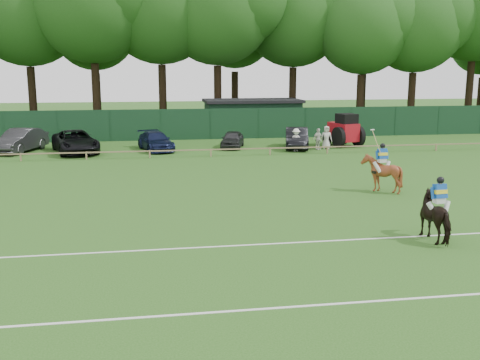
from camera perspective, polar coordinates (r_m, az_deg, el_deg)
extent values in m
plane|color=#1E4C14|center=(19.64, -0.03, -5.76)|extent=(160.00, 160.00, 0.00)
imported|color=black|center=(20.20, 19.46, -3.53)|extent=(1.09, 2.02, 1.64)
imported|color=brown|center=(27.25, 14.16, 0.67)|extent=(1.57, 1.73, 1.78)
imported|color=#2A2B2D|center=(41.96, -21.40, 3.77)|extent=(3.17, 5.18, 1.61)
imported|color=black|center=(40.22, -16.37, 3.75)|extent=(4.02, 6.05, 1.54)
imported|color=#12193B|center=(40.22, -8.55, 3.91)|extent=(2.87, 4.79, 1.30)
imported|color=#2E2E31|center=(41.10, -0.78, 4.15)|extent=(2.38, 3.88, 1.23)
imported|color=black|center=(41.09, 5.78, 4.27)|extent=(2.56, 4.74, 1.48)
imported|color=white|center=(39.55, 5.72, 4.07)|extent=(1.10, 0.73, 1.59)
imported|color=silver|center=(40.49, 7.92, 4.15)|extent=(0.97, 0.75, 1.53)
imported|color=silver|center=(41.00, 8.77, 4.30)|extent=(0.87, 0.63, 1.66)
cube|color=silver|center=(20.07, 19.57, -1.95)|extent=(0.39, 0.30, 0.18)
cube|color=#174CAB|center=(20.00, 19.63, -1.06)|extent=(0.43, 0.35, 0.51)
cube|color=yellow|center=(20.01, 19.62, -1.12)|extent=(0.46, 0.33, 0.18)
sphere|color=black|center=(19.93, 19.70, -0.02)|extent=(0.25, 0.25, 0.25)
cylinder|color=silver|center=(20.25, 20.19, -2.76)|extent=(0.42, 0.37, 0.59)
cylinder|color=silver|center=(19.95, 18.98, -2.88)|extent=(0.42, 0.32, 0.59)
cube|color=silver|center=(27.15, 14.22, 1.95)|extent=(0.38, 0.29, 0.18)
cube|color=#174CAB|center=(27.10, 14.26, 2.61)|extent=(0.42, 0.34, 0.51)
cube|color=yellow|center=(27.11, 14.25, 2.57)|extent=(0.45, 0.32, 0.18)
sphere|color=black|center=(27.05, 14.29, 3.39)|extent=(0.25, 0.25, 0.25)
cylinder|color=silver|center=(27.28, 14.72, 1.33)|extent=(0.42, 0.36, 0.59)
cylinder|color=silver|center=(27.03, 13.76, 1.28)|extent=(0.42, 0.32, 0.59)
cylinder|color=tan|center=(26.93, 13.70, 3.77)|extent=(0.32, 0.56, 1.17)
cube|color=silver|center=(14.12, 3.99, -12.83)|extent=(60.00, 0.10, 0.01)
cube|color=silver|center=(18.70, 0.47, -6.64)|extent=(60.00, 0.10, 0.01)
cube|color=#997F5B|center=(37.04, -4.52, 3.06)|extent=(62.00, 0.08, 0.08)
cube|color=#14351E|center=(45.85, -5.49, 5.65)|extent=(92.00, 0.04, 2.50)
cube|color=#14331E|center=(49.55, 1.25, 6.30)|extent=(8.00, 4.00, 2.80)
cube|color=black|center=(49.44, 1.25, 8.05)|extent=(8.40, 4.40, 0.24)
cube|color=#AB0F1B|center=(42.79, 10.44, 4.85)|extent=(1.85, 2.67, 1.32)
cube|color=black|center=(42.36, 10.78, 6.02)|extent=(1.49, 1.57, 0.91)
cylinder|color=black|center=(41.76, 9.96, 4.29)|extent=(0.65, 1.55, 1.52)
cylinder|color=black|center=(42.72, 11.91, 4.37)|extent=(0.65, 1.55, 1.52)
cylinder|color=black|center=(43.31, 8.83, 4.10)|extent=(0.49, 0.86, 0.81)
cylinder|color=black|center=(44.12, 10.51, 4.18)|extent=(0.49, 0.86, 0.81)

